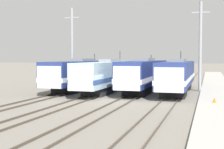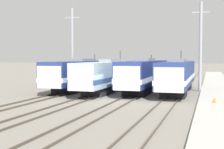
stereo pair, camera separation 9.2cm
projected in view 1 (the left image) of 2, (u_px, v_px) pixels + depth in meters
ground_plane at (106, 100)px, 31.34m from camera, size 400.00×400.00×0.00m
rail_pair_far_left at (49, 97)px, 33.20m from camera, size 1.51×120.00×0.15m
rail_pair_center_left at (86, 98)px, 31.96m from camera, size 1.51×120.00×0.15m
rail_pair_center_right at (126, 100)px, 30.71m from camera, size 1.51×120.00×0.15m
rail_pair_far_right at (169, 102)px, 29.47m from camera, size 1.51×120.00×0.15m
locomotive_far_left at (82, 73)px, 41.74m from camera, size 3.10×19.28×4.79m
locomotive_center_left at (110, 75)px, 39.41m from camera, size 2.85×19.90×5.13m
locomotive_center_right at (144, 74)px, 39.48m from camera, size 3.02×19.19×4.62m
locomotive_far_right at (177, 75)px, 37.20m from camera, size 3.09×18.09×5.10m
catenary_tower_left at (72, 47)px, 43.89m from camera, size 2.17×0.39×11.16m
catenary_tower_right at (200, 46)px, 38.74m from camera, size 2.17×0.39×11.16m
platform at (221, 103)px, 28.08m from camera, size 4.00×120.00×0.30m
traffic_cone at (214, 100)px, 27.16m from camera, size 0.34×0.34×0.47m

